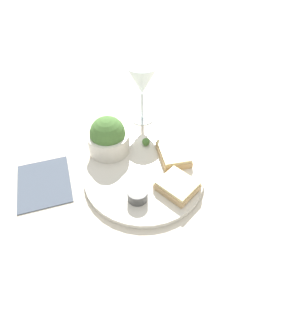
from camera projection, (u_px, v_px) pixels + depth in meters
The scene contains 9 objects.
ground_plane at pixel (144, 177), 0.67m from camera, with size 4.00×4.00×0.00m, color beige.
dinner_plate at pixel (144, 175), 0.67m from camera, with size 0.30×0.30×0.01m.
salad_bowl at pixel (108, 138), 0.69m from camera, with size 0.11×0.11×0.10m.
sauce_ramekin at pixel (138, 194), 0.60m from camera, with size 0.05×0.05×0.03m.
cheese_toast_near at pixel (173, 153), 0.69m from camera, with size 0.11×0.08×0.03m.
cheese_toast_far at pixel (177, 186), 0.62m from camera, with size 0.11×0.11×0.03m.
wine_glass at pixel (142, 82), 0.74m from camera, with size 0.09×0.09×0.18m.
garnish at pixel (146, 142), 0.72m from camera, with size 0.02×0.02×0.02m.
napkin at pixel (44, 183), 0.65m from camera, with size 0.16×0.13×0.01m.
Camera 1 is at (-0.41, 0.14, 0.51)m, focal length 28.00 mm.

